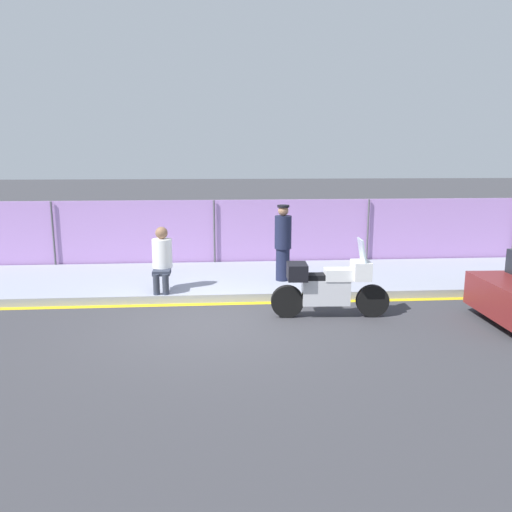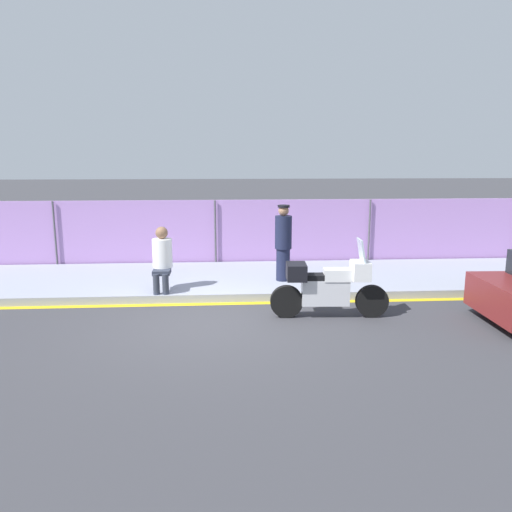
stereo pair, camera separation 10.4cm
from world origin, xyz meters
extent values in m
plane|color=#38383D|center=(0.00, 0.00, 0.00)|extent=(120.00, 120.00, 0.00)
cube|color=#8E93A3|center=(0.00, 2.93, 0.09)|extent=(31.14, 3.29, 0.17)
cube|color=gold|center=(0.00, 1.20, 0.00)|extent=(31.14, 0.18, 0.01)
cube|color=#AD7FC6|center=(0.00, 4.67, 0.92)|extent=(29.58, 0.08, 1.84)
cylinder|color=#4C4C51|center=(-4.19, 4.57, 0.92)|extent=(0.05, 0.05, 1.84)
cylinder|color=#4C4C51|center=(0.00, 4.57, 0.92)|extent=(0.05, 0.05, 1.84)
cylinder|color=#4C4C51|center=(4.19, 4.57, 0.92)|extent=(0.05, 0.05, 1.84)
cylinder|color=black|center=(2.97, 0.17, 0.31)|extent=(0.62, 0.17, 0.61)
cylinder|color=black|center=(1.37, 0.26, 0.31)|extent=(0.62, 0.17, 0.61)
cube|color=silver|center=(2.09, 0.22, 0.49)|extent=(0.90, 0.33, 0.49)
cube|color=white|center=(2.32, 0.20, 0.82)|extent=(0.54, 0.34, 0.22)
cube|color=black|center=(2.00, 0.22, 0.78)|extent=(0.61, 0.31, 0.10)
cube|color=white|center=(2.73, 0.18, 0.90)|extent=(0.35, 0.49, 0.34)
cube|color=silver|center=(2.73, 0.18, 1.28)|extent=(0.13, 0.43, 0.42)
cube|color=black|center=(1.55, 0.25, 0.88)|extent=(0.39, 0.52, 0.30)
cylinder|color=#191E38|center=(1.57, 2.43, 0.54)|extent=(0.31, 0.31, 0.74)
cylinder|color=#191E38|center=(1.57, 2.43, 1.29)|extent=(0.38, 0.38, 0.74)
sphere|color=#A37556|center=(1.57, 2.43, 1.78)|extent=(0.24, 0.24, 0.24)
cylinder|color=black|center=(1.57, 2.43, 1.88)|extent=(0.27, 0.27, 0.05)
cylinder|color=#2D3342|center=(-1.19, 1.40, 0.39)|extent=(0.13, 0.13, 0.43)
cylinder|color=#2D3342|center=(-1.00, 1.40, 0.39)|extent=(0.13, 0.13, 0.43)
cube|color=#2D3342|center=(-1.09, 1.62, 0.60)|extent=(0.36, 0.43, 0.10)
cylinder|color=white|center=(-1.09, 1.84, 0.96)|extent=(0.42, 0.42, 0.61)
sphere|color=brown|center=(-1.09, 1.84, 1.39)|extent=(0.26, 0.26, 0.26)
cylinder|color=black|center=(5.63, 0.31, 0.33)|extent=(0.66, 0.24, 0.65)
camera|label=1|loc=(0.09, -8.66, 2.97)|focal=35.00mm
camera|label=2|loc=(0.19, -8.67, 2.97)|focal=35.00mm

